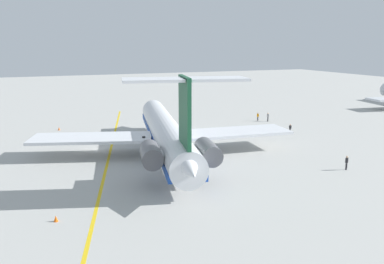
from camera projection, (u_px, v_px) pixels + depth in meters
ground at (94, 150)px, 58.76m from camera, size 299.28×299.28×0.00m
main_jetliner at (167, 133)px, 54.94m from camera, size 41.62×37.06×12.20m
ground_crew_near_nose at (268, 116)px, 80.43m from camera, size 0.43×0.29×1.80m
ground_crew_near_tail at (258, 116)px, 81.18m from camera, size 0.35×0.31×1.70m
ground_crew_portside at (347, 161)px, 49.40m from camera, size 0.29×0.46×1.81m
ground_crew_starboard at (290, 128)px, 69.51m from camera, size 0.34×0.31×1.69m
safety_cone_wingtip at (59, 129)px, 72.48m from camera, size 0.40×0.40×0.55m
safety_cone_tail at (56, 219)px, 35.10m from camera, size 0.40×0.40×0.55m
taxiway_centreline at (108, 160)px, 53.76m from camera, size 78.02×20.40×0.01m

